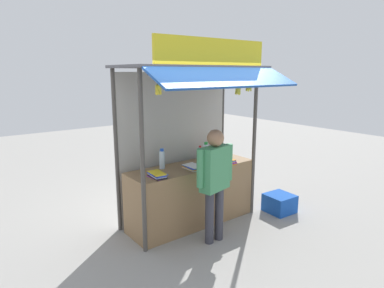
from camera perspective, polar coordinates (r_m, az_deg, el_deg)
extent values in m
plane|color=gray|center=(5.49, 0.00, -13.24)|extent=(20.00, 20.00, 0.00)
cube|color=olive|center=(5.30, 0.00, -8.67)|extent=(2.08, 0.65, 0.94)
cylinder|color=#4C4742|center=(4.27, -8.50, -3.57)|extent=(0.06, 0.06, 2.42)
cylinder|color=#4C4742|center=(5.54, 10.63, 0.03)|extent=(0.06, 0.06, 2.42)
cylinder|color=#4C4742|center=(4.95, -12.88, -1.54)|extent=(0.06, 0.06, 2.42)
cylinder|color=#4C4742|center=(6.08, 5.18, 1.28)|extent=(0.06, 0.06, 2.42)
cube|color=#B7B2A8|center=(5.45, -2.91, -0.24)|extent=(2.03, 0.04, 2.37)
cube|color=#3F3F44|center=(4.93, 0.24, 13.13)|extent=(2.28, 0.98, 0.04)
cube|color=#194799|center=(4.36, 6.28, 11.37)|extent=(2.24, 0.51, 0.26)
cube|color=yellow|center=(4.59, 3.72, 15.60)|extent=(1.87, 0.04, 0.35)
cylinder|color=#59544C|center=(4.62, 3.25, 11.92)|extent=(1.97, 0.02, 0.02)
cylinder|color=silver|center=(5.01, -5.19, -2.72)|extent=(0.09, 0.09, 0.27)
cylinder|color=blue|center=(4.98, -5.22, -1.02)|extent=(0.06, 0.06, 0.04)
cylinder|color=silver|center=(5.79, 4.52, -0.66)|extent=(0.09, 0.09, 0.27)
cylinder|color=blue|center=(5.76, 4.54, 0.82)|extent=(0.06, 0.06, 0.04)
cylinder|color=silver|center=(5.43, 2.40, -1.47)|extent=(0.09, 0.09, 0.27)
cylinder|color=#198C33|center=(5.40, 2.42, 0.13)|extent=(0.06, 0.06, 0.04)
cylinder|color=silver|center=(5.54, 1.39, -1.58)|extent=(0.06, 0.06, 0.20)
cylinder|color=red|center=(5.52, 1.40, -0.44)|extent=(0.04, 0.04, 0.03)
cube|color=white|center=(5.01, 0.18, -4.21)|extent=(0.21, 0.29, 0.01)
cube|color=orange|center=(5.02, 0.21, -4.07)|extent=(0.22, 0.30, 0.01)
cube|color=yellow|center=(5.02, 0.07, -3.99)|extent=(0.23, 0.31, 0.01)
cube|color=blue|center=(5.01, 0.19, -3.93)|extent=(0.23, 0.31, 0.01)
cube|color=blue|center=(5.01, 0.02, -3.80)|extent=(0.23, 0.31, 0.01)
cube|color=white|center=(5.01, 0.24, -3.72)|extent=(0.22, 0.30, 0.01)
cube|color=purple|center=(4.64, -6.04, -5.69)|extent=(0.18, 0.29, 0.01)
cube|color=black|center=(4.62, -5.97, -5.60)|extent=(0.17, 0.28, 0.01)
cube|color=white|center=(4.63, -6.03, -5.39)|extent=(0.19, 0.29, 0.01)
cube|color=blue|center=(4.62, -6.02, -5.28)|extent=(0.19, 0.29, 0.01)
cube|color=blue|center=(4.62, -5.97, -5.13)|extent=(0.19, 0.29, 0.01)
cube|color=yellow|center=(4.61, -6.04, -4.97)|extent=(0.19, 0.29, 0.01)
cube|color=orange|center=(5.34, 6.08, -3.27)|extent=(0.17, 0.29, 0.01)
cube|color=orange|center=(5.33, 6.05, -3.21)|extent=(0.19, 0.30, 0.01)
cube|color=blue|center=(5.34, 6.04, -3.11)|extent=(0.19, 0.30, 0.01)
cube|color=purple|center=(5.33, 6.01, -3.06)|extent=(0.17, 0.29, 0.01)
cube|color=red|center=(5.33, 5.96, -2.92)|extent=(0.17, 0.29, 0.01)
cube|color=white|center=(5.33, 6.00, -2.78)|extent=(0.18, 0.30, 0.01)
cube|color=blue|center=(5.32, 5.99, -2.71)|extent=(0.20, 0.30, 0.01)
cube|color=orange|center=(5.32, 5.96, -2.59)|extent=(0.18, 0.30, 0.01)
cylinder|color=#332D23|center=(5.15, 9.83, 11.25)|extent=(0.01, 0.01, 0.07)
cylinder|color=olive|center=(5.15, 9.81, 10.63)|extent=(0.04, 0.04, 0.04)
ellipsoid|color=#E2D946|center=(5.17, 9.93, 9.70)|extent=(0.04, 0.08, 0.16)
ellipsoid|color=#E2D946|center=(5.18, 9.71, 9.73)|extent=(0.08, 0.06, 0.16)
ellipsoid|color=#E2D946|center=(5.16, 9.47, 9.75)|extent=(0.09, 0.06, 0.16)
ellipsoid|color=#E2D946|center=(5.14, 9.64, 9.69)|extent=(0.04, 0.07, 0.16)
ellipsoid|color=#E2D946|center=(5.12, 9.90, 9.71)|extent=(0.09, 0.06, 0.16)
ellipsoid|color=#E2D946|center=(5.15, 10.07, 9.71)|extent=(0.08, 0.06, 0.16)
cylinder|color=#332D23|center=(4.99, 8.02, 11.11)|extent=(0.01, 0.01, 0.10)
cylinder|color=olive|center=(4.99, 7.99, 10.32)|extent=(0.04, 0.04, 0.04)
ellipsoid|color=yellow|center=(5.01, 8.19, 9.30)|extent=(0.04, 0.08, 0.17)
ellipsoid|color=yellow|center=(5.02, 7.96, 9.31)|extent=(0.07, 0.07, 0.17)
ellipsoid|color=yellow|center=(5.01, 7.73, 9.33)|extent=(0.09, 0.03, 0.17)
ellipsoid|color=yellow|center=(4.99, 7.67, 9.30)|extent=(0.07, 0.06, 0.17)
ellipsoid|color=yellow|center=(4.97, 7.81, 9.27)|extent=(0.04, 0.07, 0.17)
ellipsoid|color=yellow|center=(4.97, 7.96, 9.27)|extent=(0.06, 0.06, 0.17)
ellipsoid|color=yellow|center=(4.98, 8.13, 9.27)|extent=(0.07, 0.03, 0.17)
ellipsoid|color=yellow|center=(4.99, 8.19, 9.27)|extent=(0.06, 0.06, 0.17)
cylinder|color=#332D23|center=(4.13, -5.88, 11.09)|extent=(0.01, 0.01, 0.08)
cylinder|color=olive|center=(4.13, -5.86, 10.29)|extent=(0.04, 0.04, 0.04)
ellipsoid|color=yellow|center=(4.14, -5.57, 9.29)|extent=(0.04, 0.08, 0.14)
ellipsoid|color=yellow|center=(4.15, -5.96, 9.31)|extent=(0.09, 0.05, 0.14)
ellipsoid|color=yellow|center=(4.13, -6.07, 9.25)|extent=(0.06, 0.07, 0.14)
ellipsoid|color=yellow|center=(4.11, -5.94, 9.26)|extent=(0.07, 0.07, 0.14)
ellipsoid|color=yellow|center=(4.11, -5.60, 9.28)|extent=(0.08, 0.05, 0.14)
cylinder|color=#383842|center=(4.73, 3.03, -12.47)|extent=(0.12, 0.12, 0.77)
cylinder|color=#383842|center=(4.84, 4.67, -11.91)|extent=(0.12, 0.12, 0.77)
cube|color=#3F8C59|center=(4.54, 3.99, -4.20)|extent=(0.49, 0.29, 0.61)
cylinder|color=#3F8C59|center=(4.37, 1.45, -4.21)|extent=(0.10, 0.10, 0.52)
cylinder|color=#3F8C59|center=(4.70, 6.36, -3.10)|extent=(0.10, 0.10, 0.52)
sphere|color=#936B4C|center=(4.44, 4.07, 1.04)|extent=(0.23, 0.23, 0.23)
cube|color=#194CB2|center=(5.99, 14.83, -9.82)|extent=(0.47, 0.47, 0.31)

